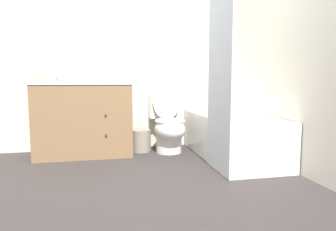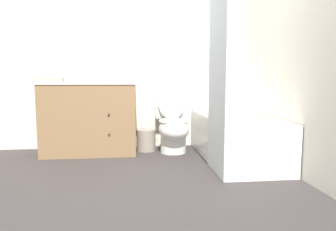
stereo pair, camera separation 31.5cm
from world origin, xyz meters
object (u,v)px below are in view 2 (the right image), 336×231
(sink_faucet, at_px, (91,79))
(tissue_box, at_px, (115,78))
(soap_dispenser, at_px, (127,76))
(bath_towel_folded, at_px, (236,116))
(hand_towel_folded, at_px, (52,80))
(vanity_cabinet, at_px, (90,117))
(toilet, at_px, (173,126))
(wastebasket, at_px, (146,140))
(bathtub, at_px, (235,137))

(sink_faucet, height_order, tissue_box, sink_faucet)
(soap_dispenser, height_order, bath_towel_folded, soap_dispenser)
(tissue_box, bearing_deg, hand_towel_folded, -166.41)
(vanity_cabinet, bearing_deg, sink_faucet, 90.00)
(vanity_cabinet, height_order, toilet, vanity_cabinet)
(toilet, bearing_deg, sink_faucet, 165.11)
(toilet, xyz_separation_m, wastebasket, (-0.33, 0.10, -0.19))
(vanity_cabinet, xyz_separation_m, bath_towel_folded, (1.52, -0.93, 0.10))
(toilet, xyz_separation_m, tissue_box, (-0.71, 0.07, 0.59))
(sink_faucet, bearing_deg, tissue_box, -32.38)
(vanity_cabinet, xyz_separation_m, hand_towel_folded, (-0.39, -0.17, 0.46))
(sink_faucet, xyz_separation_m, hand_towel_folded, (-0.39, -0.37, -0.01))
(vanity_cabinet, xyz_separation_m, wastebasket, (0.69, 0.03, -0.31))
(soap_dispenser, relative_size, bath_towel_folded, 0.57)
(toilet, distance_m, bath_towel_folded, 1.02)
(toilet, relative_size, wastebasket, 3.15)
(bathtub, distance_m, soap_dispenser, 1.48)
(wastebasket, xyz_separation_m, soap_dispenser, (-0.23, -0.05, 0.81))
(sink_faucet, distance_m, toilet, 1.20)
(sink_faucet, distance_m, bath_towel_folded, 1.93)
(bathtub, xyz_separation_m, hand_towel_folded, (-2.07, 0.32, 0.65))
(sink_faucet, xyz_separation_m, tissue_box, (0.31, -0.20, 0.01))
(hand_towel_folded, bearing_deg, sink_faucet, 42.98)
(toilet, height_order, hand_towel_folded, hand_towel_folded)
(bathtub, bearing_deg, tissue_box, 160.24)
(vanity_cabinet, height_order, wastebasket, vanity_cabinet)
(hand_towel_folded, bearing_deg, bathtub, -8.79)
(hand_towel_folded, distance_m, bath_towel_folded, 2.09)
(bath_towel_folded, bearing_deg, toilet, 120.39)
(bathtub, height_order, soap_dispenser, soap_dispenser)
(toilet, relative_size, bath_towel_folded, 3.28)
(tissue_box, distance_m, soap_dispenser, 0.15)
(toilet, relative_size, hand_towel_folded, 3.40)
(sink_faucet, bearing_deg, vanity_cabinet, -90.00)
(sink_faucet, height_order, hand_towel_folded, sink_faucet)
(vanity_cabinet, bearing_deg, tissue_box, 0.25)
(sink_faucet, xyz_separation_m, bathtub, (1.68, -0.69, -0.66))
(bathtub, bearing_deg, bath_towel_folded, -109.27)
(wastebasket, relative_size, hand_towel_folded, 1.08)
(soap_dispenser, xyz_separation_m, bath_towel_folded, (1.07, -0.91, -0.40))
(sink_faucet, xyz_separation_m, bath_towel_folded, (1.52, -1.13, -0.37))
(bathtub, relative_size, hand_towel_folded, 6.08)
(toilet, bearing_deg, vanity_cabinet, 175.95)
(hand_towel_folded, bearing_deg, bath_towel_folded, -21.75)
(vanity_cabinet, distance_m, sink_faucet, 0.51)
(vanity_cabinet, height_order, sink_faucet, sink_faucet)
(vanity_cabinet, distance_m, hand_towel_folded, 0.63)
(toilet, bearing_deg, tissue_box, 174.08)
(vanity_cabinet, xyz_separation_m, tissue_box, (0.31, 0.00, 0.47))
(toilet, relative_size, soap_dispenser, 5.77)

